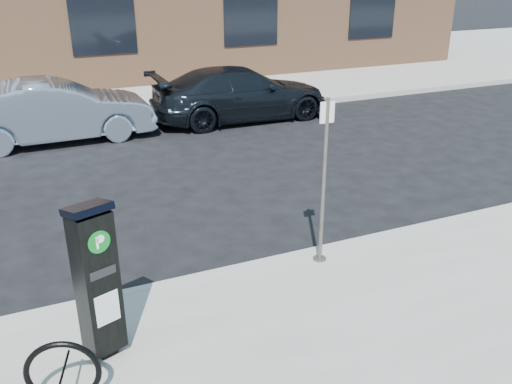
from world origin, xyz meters
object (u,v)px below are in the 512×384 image
bike_rack (63,373)px  car_silver (56,111)px  sign_pole (323,184)px  car_dark (241,94)px  parking_kiosk (97,280)px

bike_rack → car_silver: (0.75, 8.97, 0.24)m
sign_pole → car_dark: (1.98, 7.70, -0.57)m
sign_pole → bike_rack: (-3.48, -1.35, -0.79)m
sign_pole → bike_rack: sign_pole is taller
car_silver → parking_kiosk: bearing=177.2°
parking_kiosk → bike_rack: (-0.45, -0.56, -0.55)m
sign_pole → car_silver: sign_pole is taller
car_silver → car_dark: bearing=-89.9°
car_silver → car_dark: car_silver is taller
sign_pole → car_dark: 7.97m
bike_rack → parking_kiosk: bearing=67.4°
parking_kiosk → car_silver: parking_kiosk is taller
parking_kiosk → bike_rack: bearing=-148.0°
parking_kiosk → car_dark: bearing=39.9°
bike_rack → car_silver: car_silver is taller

